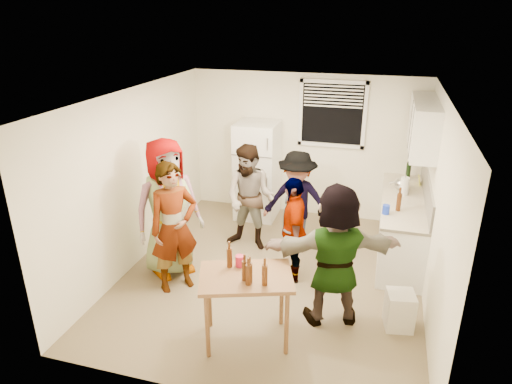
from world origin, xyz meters
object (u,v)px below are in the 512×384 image
(guest_back_left, at_px, (250,246))
(serving_table, at_px, (247,339))
(refrigerator, at_px, (257,171))
(kettle, at_px, (401,190))
(guest_stripe, at_px, (178,286))
(beer_bottle_counter, at_px, (398,211))
(wine_bottle, at_px, (407,179))
(beer_bottle_table, at_px, (245,280))
(blue_cup, at_px, (385,214))
(guest_black, at_px, (291,277))
(guest_grey, at_px, (173,270))
(guest_orange, at_px, (331,318))
(guest_back_right, at_px, (295,249))
(trash_bin, at_px, (400,309))
(red_cup, at_px, (240,266))

(guest_back_left, bearing_deg, serving_table, -67.81)
(refrigerator, distance_m, kettle, 2.43)
(serving_table, relative_size, guest_stripe, 0.57)
(kettle, height_order, beer_bottle_counter, beer_bottle_counter)
(guest_back_left, bearing_deg, wine_bottle, 35.85)
(beer_bottle_table, bearing_deg, blue_cup, 55.07)
(guest_black, bearing_deg, guest_back_left, -146.78)
(guest_back_left, bearing_deg, blue_cup, 0.65)
(guest_grey, bearing_deg, serving_table, -88.00)
(guest_orange, bearing_deg, blue_cup, -131.57)
(kettle, height_order, blue_cup, kettle)
(guest_back_right, distance_m, guest_black, 0.82)
(trash_bin, bearing_deg, guest_back_left, 147.86)
(kettle, distance_m, red_cup, 3.21)
(red_cup, bearing_deg, guest_back_left, 103.37)
(kettle, bearing_deg, guest_black, -130.39)
(refrigerator, bearing_deg, beer_bottle_counter, -27.25)
(serving_table, relative_size, red_cup, 7.83)
(refrigerator, relative_size, trash_bin, 3.74)
(guest_back_right, bearing_deg, serving_table, -89.52)
(kettle, relative_size, serving_table, 0.26)
(guest_orange, bearing_deg, serving_table, 16.97)
(red_cup, relative_size, guest_orange, 0.07)
(blue_cup, relative_size, trash_bin, 0.28)
(beer_bottle_table, xyz_separation_m, red_cup, (-0.14, 0.25, 0.00))
(kettle, xyz_separation_m, beer_bottle_counter, (-0.05, -0.83, -0.00))
(red_cup, relative_size, guest_back_left, 0.08)
(refrigerator, bearing_deg, guest_orange, -57.58)
(guest_stripe, bearing_deg, wine_bottle, -3.72)
(beer_bottle_counter, height_order, guest_back_left, beer_bottle_counter)
(red_cup, distance_m, guest_back_left, 2.15)
(kettle, relative_size, red_cup, 2.01)
(kettle, relative_size, wine_bottle, 0.87)
(beer_bottle_counter, bearing_deg, beer_bottle_table, -125.83)
(beer_bottle_counter, distance_m, trash_bin, 1.50)
(beer_bottle_table, height_order, guest_back_left, beer_bottle_table)
(kettle, bearing_deg, wine_bottle, 81.17)
(beer_bottle_counter, bearing_deg, kettle, 86.55)
(refrigerator, relative_size, beer_bottle_table, 7.55)
(refrigerator, distance_m, serving_table, 3.46)
(beer_bottle_counter, height_order, guest_orange, beer_bottle_counter)
(red_cup, bearing_deg, guest_back_right, 83.45)
(refrigerator, height_order, wine_bottle, refrigerator)
(serving_table, xyz_separation_m, guest_back_right, (0.11, 2.21, 0.00))
(red_cup, xyz_separation_m, guest_black, (0.35, 1.23, -0.84))
(serving_table, bearing_deg, red_cup, 126.97)
(blue_cup, distance_m, serving_table, 2.51)
(refrigerator, xyz_separation_m, serving_table, (0.80, -3.25, -0.85))
(beer_bottle_counter, xyz_separation_m, guest_back_right, (-1.44, 0.16, -0.90))
(blue_cup, xyz_separation_m, guest_back_left, (-1.97, 0.21, -0.90))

